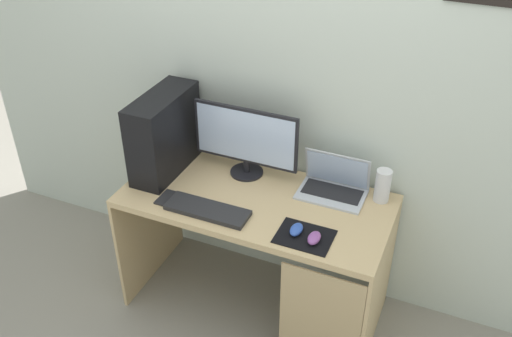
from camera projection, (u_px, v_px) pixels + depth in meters
name	position (u px, v px, depth m)	size (l,w,h in m)	color
ground_plane	(256.00, 302.00, 3.27)	(8.00, 8.00, 0.00)	gray
wall_back	(285.00, 70.00, 2.83)	(4.00, 0.05, 2.60)	beige
desk	(258.00, 224.00, 2.93)	(1.37, 0.65, 0.74)	tan
pc_tower	(164.00, 133.00, 2.97)	(0.18, 0.48, 0.44)	black
monitor	(246.00, 140.00, 2.93)	(0.57, 0.18, 0.39)	black
laptop	(333.00, 185.00, 2.88)	(0.34, 0.22, 0.21)	#B7BCC6
speaker	(383.00, 186.00, 2.80)	(0.08, 0.08, 0.18)	silver
keyboard	(207.00, 210.00, 2.76)	(0.42, 0.14, 0.02)	#232326
mousepad	(305.00, 236.00, 2.60)	(0.26, 0.20, 0.01)	black
mouse_left	(296.00, 229.00, 2.62)	(0.06, 0.10, 0.03)	#2D51B2
mouse_right	(314.00, 238.00, 2.57)	(0.06, 0.10, 0.03)	#8C4C99
cell_phone	(166.00, 198.00, 2.85)	(0.07, 0.13, 0.01)	#232326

